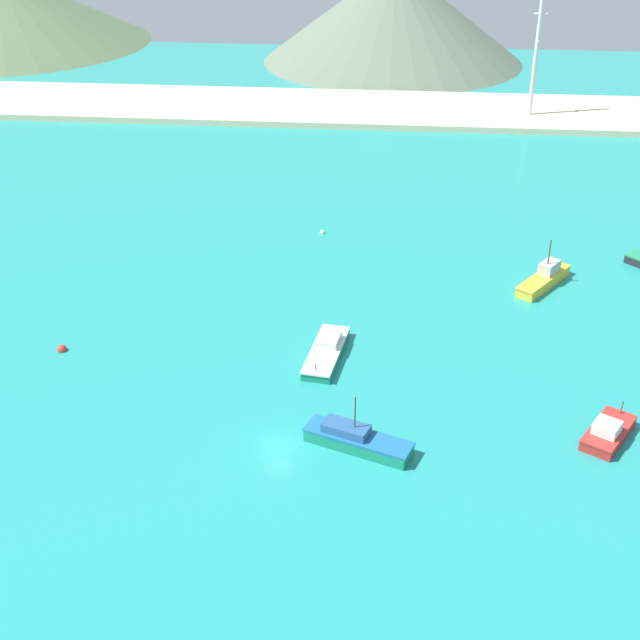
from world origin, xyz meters
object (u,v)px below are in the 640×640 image
Objects in this scene: fishing_boat_3 at (608,432)px; buoy_1 at (62,349)px; fishing_boat_1 at (356,439)px; radio_tower at (536,56)px; fishing_boat_2 at (544,278)px; fishing_boat_10 at (326,351)px; buoy_0 at (322,232)px.

buoy_1 is at bearing 169.14° from fishing_boat_3.
radio_tower reaches higher than fishing_boat_1.
fishing_boat_1 is 1.40× the size of fishing_boat_3.
fishing_boat_2 is at bearing 20.77° from buoy_1.
fishing_boat_1 reaches higher than fishing_boat_10.
buoy_1 is (-56.80, 10.89, -0.63)m from fishing_boat_3.
buoy_0 is 0.68× the size of buoy_1.
fishing_boat_3 is at bearing 8.18° from fishing_boat_1.
fishing_boat_10 is at bearing -84.19° from buoy_0.
buoy_0 is at bearing 98.72° from fishing_boat_1.
radio_tower is at bearing 56.44° from buoy_1.
radio_tower is at bearing 85.01° from fishing_boat_2.
fishing_boat_10 is at bearing 2.77° from buoy_1.
fishing_boat_3 reaches higher than fishing_boat_10.
fishing_boat_1 reaches higher than buoy_0.
radio_tower is (27.95, 106.55, 11.57)m from fishing_boat_1.
buoy_1 is (-33.27, 14.27, -0.70)m from fishing_boat_1.
fishing_boat_10 is at bearing -109.43° from radio_tower.
fishing_boat_10 is 10.52× the size of buoy_1.
fishing_boat_10 reaches higher than buoy_0.
fishing_boat_10 is (-27.64, 12.30, -0.11)m from fishing_boat_3.
fishing_boat_10 is (-4.11, 15.69, -0.19)m from fishing_boat_1.
fishing_boat_3 is 10.85× the size of buoy_0.
fishing_boat_1 is 15.14× the size of buoy_0.
radio_tower is at bearing 58.56° from buoy_0.
fishing_boat_10 is at bearing 104.67° from fishing_boat_1.
fishing_boat_3 is 54.85m from buoy_0.
fishing_boat_1 is at bearing -104.70° from radio_tower.
buoy_1 is (-25.81, -34.36, 0.06)m from buoy_0.
fishing_boat_3 reaches higher than buoy_1.
fishing_boat_10 is 29.20m from buoy_1.
fishing_boat_2 is 58.81m from buoy_1.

